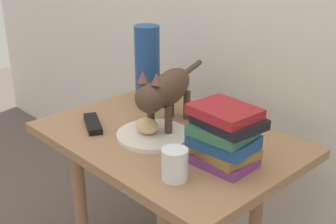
% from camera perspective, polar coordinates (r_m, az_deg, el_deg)
% --- Properties ---
extents(side_table, '(0.81, 0.56, 0.58)m').
position_cam_1_polar(side_table, '(1.45, 0.00, -5.99)').
color(side_table, '#9E724C').
rests_on(side_table, ground).
extents(plate, '(0.23, 0.23, 0.01)m').
position_cam_1_polar(plate, '(1.40, -1.91, -2.96)').
color(plate, silver).
rests_on(plate, side_table).
extents(bread_roll, '(0.08, 0.06, 0.05)m').
position_cam_1_polar(bread_roll, '(1.39, -2.69, -1.78)').
color(bread_roll, '#E0BC7A').
rests_on(bread_roll, plate).
extents(cat, '(0.23, 0.45, 0.23)m').
position_cam_1_polar(cat, '(1.41, -0.19, 2.79)').
color(cat, '#4C3828').
rests_on(cat, side_table).
extents(book_stack, '(0.19, 0.16, 0.17)m').
position_cam_1_polar(book_stack, '(1.22, 7.26, -2.99)').
color(book_stack, '#72337A').
rests_on(book_stack, side_table).
extents(green_vase, '(0.09, 0.09, 0.29)m').
position_cam_1_polar(green_vase, '(1.63, -2.66, 5.94)').
color(green_vase, navy).
rests_on(green_vase, side_table).
extents(candle_jar, '(0.07, 0.07, 0.08)m').
position_cam_1_polar(candle_jar, '(1.16, 0.88, -6.91)').
color(candle_jar, silver).
rests_on(candle_jar, side_table).
extents(tv_remote, '(0.15, 0.11, 0.02)m').
position_cam_1_polar(tv_remote, '(1.49, -9.60, -1.49)').
color(tv_remote, black).
rests_on(tv_remote, side_table).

